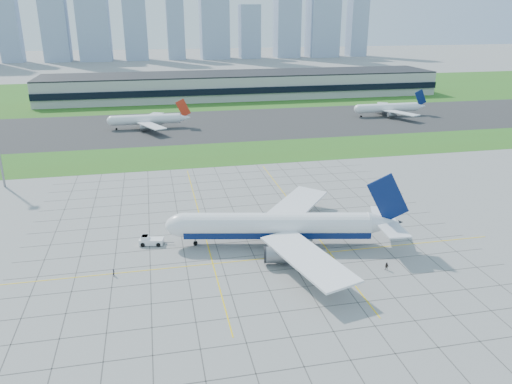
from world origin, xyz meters
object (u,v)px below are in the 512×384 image
(pushback_tug, at_px, (150,241))
(distant_jet_1, at_px, (148,119))
(airliner, at_px, (279,226))
(crew_near, at_px, (114,273))
(distant_jet_2, at_px, (389,108))
(crew_far, at_px, (387,267))

(pushback_tug, bearing_deg, distant_jet_1, 101.46)
(airliner, bearing_deg, pushback_tug, 179.22)
(airliner, distance_m, crew_near, 39.76)
(airliner, xyz_separation_m, distant_jet_1, (-30.33, 139.40, -0.59))
(airliner, distance_m, pushback_tug, 31.88)
(distant_jet_2, bearing_deg, crew_far, -116.09)
(distant_jet_2, bearing_deg, distant_jet_1, -178.06)
(crew_near, bearing_deg, airliner, -69.14)
(crew_near, relative_size, distant_jet_1, 0.04)
(crew_near, height_order, distant_jet_2, distant_jet_2)
(distant_jet_1, xyz_separation_m, distant_jet_2, (129.60, 4.39, 0.00))
(crew_far, distance_m, distant_jet_1, 164.85)
(airliner, relative_size, crew_far, 30.88)
(airliner, height_order, distant_jet_2, airliner)
(airliner, bearing_deg, crew_far, -28.92)
(pushback_tug, xyz_separation_m, crew_far, (51.20, -24.26, -0.10))
(pushback_tug, distance_m, crew_near, 16.34)
(airliner, xyz_separation_m, crew_near, (-38.83, -7.44, -4.24))
(crew_near, xyz_separation_m, distant_jet_1, (8.50, 146.85, 3.65))
(airliner, xyz_separation_m, distant_jet_2, (99.27, 143.80, -0.59))
(crew_near, bearing_deg, distant_jet_1, 6.70)
(pushback_tug, xyz_separation_m, crew_near, (-7.95, -14.28, -0.21))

